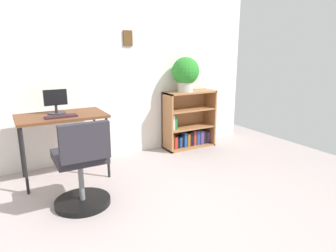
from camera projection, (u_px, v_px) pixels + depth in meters
ground_plane at (156, 251)px, 2.21m from camera, size 6.24×6.24×0.00m
wall_back at (76, 73)px, 3.73m from camera, size 5.20×0.12×2.31m
desk at (62, 121)px, 3.32m from camera, size 0.94×0.57×0.74m
monitor at (56, 102)px, 3.33m from camera, size 0.25×0.19×0.27m
keyboard at (61, 116)px, 3.18m from camera, size 0.33×0.12×0.02m
office_chair at (82, 170)px, 2.73m from camera, size 0.52×0.55×0.85m
bookshelf_low at (188, 123)px, 4.50m from camera, size 0.78×0.30×0.85m
potted_plant_on_shelf at (186, 73)px, 4.23m from camera, size 0.39×0.39×0.49m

